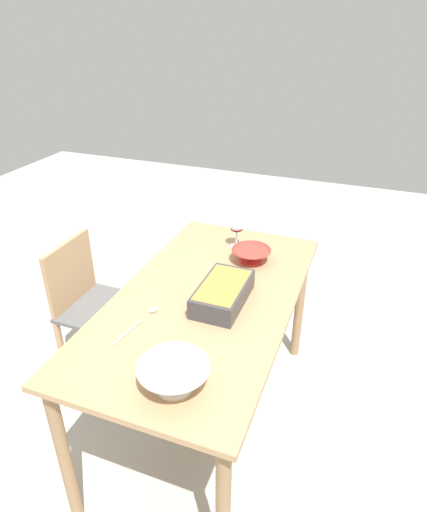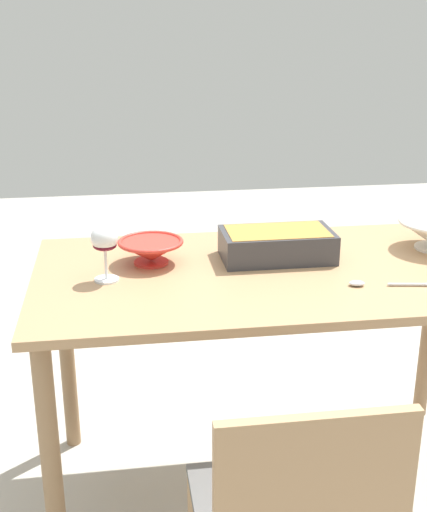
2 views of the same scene
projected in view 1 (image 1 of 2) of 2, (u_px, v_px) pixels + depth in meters
ground_plane at (207, 417)px, 2.35m from camera, size 8.00×8.00×0.00m
dining_table at (206, 314)px, 2.03m from camera, size 1.46×0.77×0.77m
chair at (92, 304)px, 2.47m from camera, size 0.40×0.40×0.82m
wine_glass at (237, 227)px, 2.35m from camera, size 0.08×0.08×0.16m
casserole_dish at (223, 292)px, 1.92m from camera, size 0.34×0.19×0.09m
mixing_bowl at (174, 375)px, 1.48m from camera, size 0.25×0.25×0.10m
small_bowl at (251, 254)px, 2.24m from camera, size 0.20×0.20×0.08m
serving_spoon at (144, 318)px, 1.83m from camera, size 0.28×0.06×0.01m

